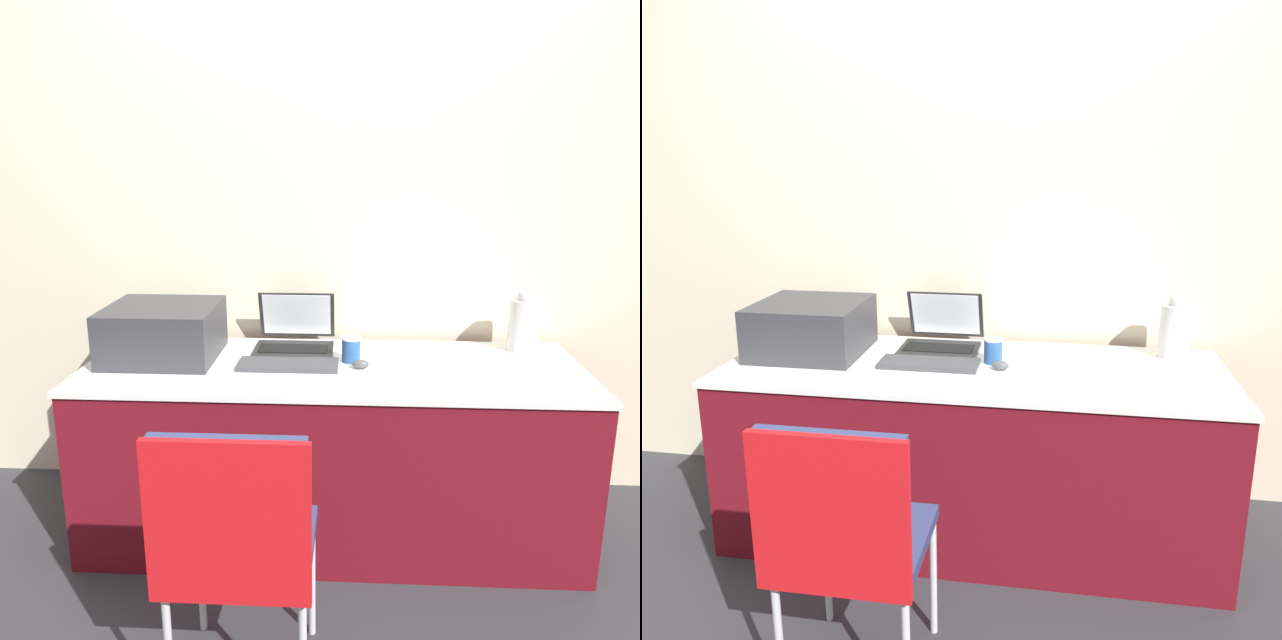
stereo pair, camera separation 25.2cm
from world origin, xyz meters
The scene contains 10 objects.
ground_plane centered at (0.00, 0.00, 0.00)m, with size 14.00×14.00×0.00m, color #333338.
wall_back centered at (0.00, 0.83, 1.30)m, with size 8.00×0.05×2.60m.
table centered at (0.00, 0.36, 0.37)m, with size 2.02×0.75×0.75m.
printer centered at (-0.71, 0.43, 0.87)m, with size 0.45×0.44×0.22m.
laptop_left centered at (-0.17, 0.59, 0.80)m, with size 0.34×0.32×0.24m.
external_keyboard centered at (-0.18, 0.33, 0.76)m, with size 0.40×0.15×0.02m.
coffee_cup centered at (0.08, 0.41, 0.80)m, with size 0.08×0.08×0.10m.
mouse centered at (0.11, 0.33, 0.76)m, with size 0.07×0.04×0.04m.
metal_pitcher centered at (0.82, 0.61, 0.87)m, with size 0.13×0.13×0.28m.
chair centered at (-0.23, -0.56, 0.57)m, with size 0.43×0.43×0.89m.
Camera 1 is at (0.09, -2.04, 1.56)m, focal length 35.00 mm.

